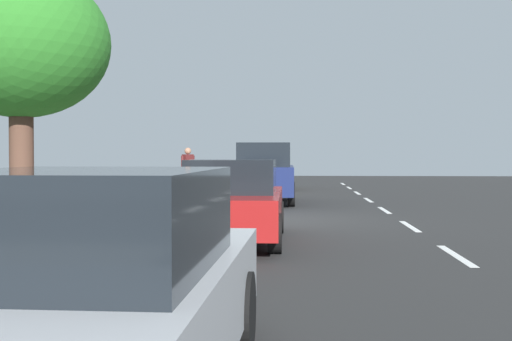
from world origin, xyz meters
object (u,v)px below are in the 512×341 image
parked_sedan_silver_far (83,295)px  fire_hydrant (201,192)px  street_tree_near_cyclist (21,46)px  parked_sedan_red_mid (233,201)px  parked_suv_dark_blue_second (265,172)px  pedestrian_on_phone (188,168)px  cyclist_with_backpack (247,167)px  bicycle_at_curb (252,186)px  parked_sedan_tan_nearest (272,173)px

parked_sedan_silver_far → fire_hydrant: 14.20m
street_tree_near_cyclist → parked_sedan_red_mid: bearing=-120.8°
parked_suv_dark_blue_second → pedestrian_on_phone: parked_suv_dark_blue_second is taller
parked_sedan_red_mid → cyclist_with_backpack: 14.38m
parked_sedan_red_mid → bicycle_at_curb: (0.62, -13.92, -0.39)m
pedestrian_on_phone → fire_hydrant: (-1.29, 5.41, -0.57)m
parked_sedan_silver_far → bicycle_at_curb: (0.50, -21.90, -0.39)m
parked_sedan_tan_nearest → bicycle_at_curb: (0.66, 4.37, -0.39)m
cyclist_with_backpack → street_tree_near_cyclist: size_ratio=0.46×
parked_suv_dark_blue_second → cyclist_with_backpack: 4.85m
bicycle_at_curb → parked_suv_dark_blue_second: bearing=99.6°
parked_sedan_silver_far → bicycle_at_curb: parked_sedan_silver_far is taller
parked_sedan_red_mid → parked_suv_dark_blue_second: bearing=-90.7°
pedestrian_on_phone → fire_hydrant: pedestrian_on_phone is taller
parked_sedan_red_mid → parked_sedan_silver_far: bearing=89.1°
parked_sedan_red_mid → street_tree_near_cyclist: bearing=59.2°
street_tree_near_cyclist → pedestrian_on_phone: bearing=-88.2°
street_tree_near_cyclist → cyclist_with_backpack: bearing=-94.6°
parked_sedan_tan_nearest → street_tree_near_cyclist: 22.39m
parked_sedan_red_mid → pedestrian_on_phone: 11.89m
parked_suv_dark_blue_second → parked_sedan_red_mid: size_ratio=1.07×
street_tree_near_cyclist → pedestrian_on_phone: size_ratio=2.20×
pedestrian_on_phone → bicycle_at_curb: bearing=-132.7°
parked_sedan_red_mid → cyclist_with_backpack: size_ratio=2.49×
parked_sedan_red_mid → parked_sedan_silver_far: (0.12, 7.99, 0.00)m
parked_sedan_tan_nearest → parked_suv_dark_blue_second: bearing=90.5°
parked_suv_dark_blue_second → street_tree_near_cyclist: bearing=79.8°
parked_sedan_tan_nearest → pedestrian_on_phone: (2.84, 6.73, 0.37)m
parked_suv_dark_blue_second → cyclist_with_backpack: parked_suv_dark_blue_second is taller
parked_sedan_red_mid → street_tree_near_cyclist: size_ratio=1.15×
bicycle_at_curb → parked_sedan_silver_far: bearing=91.3°
bicycle_at_curb → cyclist_with_backpack: cyclist_with_backpack is taller
cyclist_with_backpack → street_tree_near_cyclist: street_tree_near_cyclist is taller
cyclist_with_backpack → bicycle_at_curb: bearing=116.7°
parked_suv_dark_blue_second → parked_sedan_red_mid: bearing=89.3°
parked_sedan_tan_nearest → street_tree_near_cyclist: street_tree_near_cyclist is taller
parked_suv_dark_blue_second → street_tree_near_cyclist: 13.82m
parked_suv_dark_blue_second → bicycle_at_curb: parked_suv_dark_blue_second is taller
fire_hydrant → cyclist_with_backpack: bearing=-94.7°
parked_sedan_silver_far → cyclist_with_backpack: (0.72, -22.34, 0.34)m
bicycle_at_curb → fire_hydrant: (0.90, 7.78, 0.18)m
bicycle_at_curb → street_tree_near_cyclist: bearing=84.6°
street_tree_near_cyclist → bicycle_at_curb: bearing=-95.4°
parked_sedan_silver_far → pedestrian_on_phone: size_ratio=2.54×
cyclist_with_backpack → pedestrian_on_phone: 3.42m
parked_sedan_silver_far → fire_hydrant: (1.39, -14.13, -0.20)m
cyclist_with_backpack → pedestrian_on_phone: size_ratio=1.02×
bicycle_at_curb → cyclist_with_backpack: (0.22, -0.44, 0.73)m
fire_hydrant → bicycle_at_curb: bearing=-96.6°
parked_sedan_silver_far → cyclist_with_backpack: cyclist_with_backpack is taller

